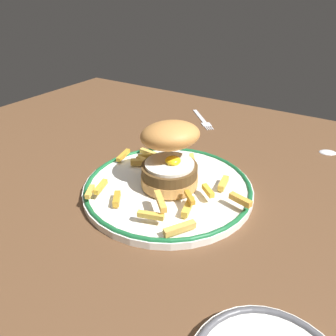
# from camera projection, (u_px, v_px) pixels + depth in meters

# --- Properties ---
(ground_plane) EXTENTS (1.33, 1.01, 0.04)m
(ground_plane) POSITION_uv_depth(u_px,v_px,m) (178.00, 201.00, 0.57)
(ground_plane) COLOR brown
(dinner_plate) EXTENTS (0.29, 0.29, 0.02)m
(dinner_plate) POSITION_uv_depth(u_px,v_px,m) (168.00, 187.00, 0.56)
(dinner_plate) COLOR white
(dinner_plate) RESTS_ON ground_plane
(burger) EXTENTS (0.14, 0.14, 0.11)m
(burger) POSITION_uv_depth(u_px,v_px,m) (170.00, 153.00, 0.53)
(burger) COLOR #C98C48
(burger) RESTS_ON dinner_plate
(fries_pile) EXTENTS (0.28, 0.23, 0.03)m
(fries_pile) POSITION_uv_depth(u_px,v_px,m) (164.00, 181.00, 0.54)
(fries_pile) COLOR gold
(fries_pile) RESTS_ON dinner_plate
(fork) EXTENTS (0.11, 0.11, 0.00)m
(fork) POSITION_uv_depth(u_px,v_px,m) (202.00, 119.00, 0.85)
(fork) COLOR silver
(fork) RESTS_ON ground_plane
(spoon) EXTENTS (0.13, 0.07, 0.01)m
(spoon) POSITION_uv_depth(u_px,v_px,m) (335.00, 152.00, 0.68)
(spoon) COLOR silver
(spoon) RESTS_ON ground_plane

